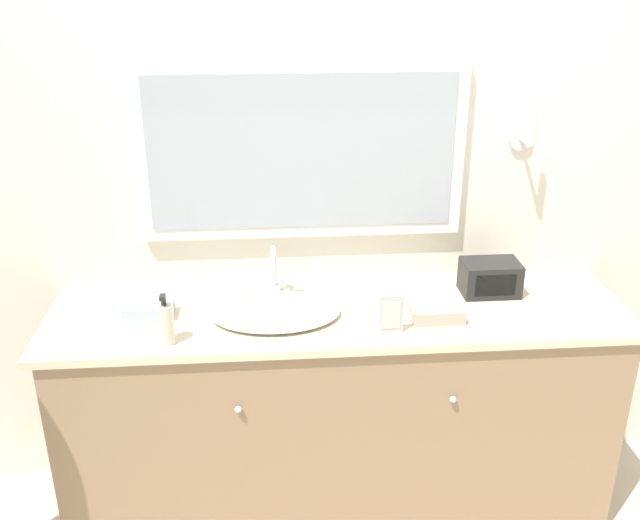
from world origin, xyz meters
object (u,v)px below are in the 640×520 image
appliance_box (490,278)px  soap_bottle (166,323)px  sink_basin (275,310)px  picture_frame (391,314)px

appliance_box → soap_bottle: bearing=-166.2°
sink_basin → soap_bottle: bearing=-154.1°
soap_bottle → picture_frame: bearing=1.0°
sink_basin → picture_frame: sink_basin is taller
picture_frame → soap_bottle: bearing=-179.0°
appliance_box → picture_frame: (-0.43, -0.28, 0.01)m
sink_basin → appliance_box: size_ratio=2.18×
appliance_box → sink_basin: bearing=-172.1°
sink_basin → appliance_box: bearing=7.9°
soap_bottle → appliance_box: soap_bottle is taller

